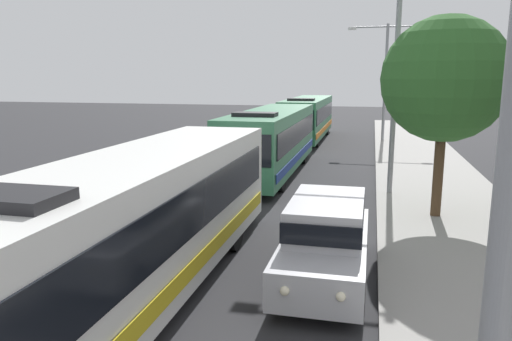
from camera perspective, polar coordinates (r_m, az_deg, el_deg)
The scene contains 7 objects.
bus_lead at distance 10.24m, azimuth -13.95°, elevation -6.05°, with size 2.58×12.13×3.21m.
bus_second_in_line at distance 23.10m, azimuth 1.89°, elevation 3.72°, with size 2.58×11.47×3.21m.
bus_middle at distance 36.02m, azimuth 6.14°, elevation 6.31°, with size 2.58×12.06×3.21m.
white_suv at distance 11.27m, azimuth 8.26°, elevation -7.73°, with size 1.86×5.01×1.90m.
streetlamp_mid at distance 19.29m, azimuth 16.29°, elevation 13.23°, with size 6.24×0.28×8.79m.
streetlamp_far at distance 35.55m, azimuth 15.07°, elevation 11.35°, with size 5.36×0.28×8.03m.
roadside_tree at distance 16.40m, azimuth 21.42°, elevation 9.96°, with size 3.94×3.94×6.38m.
Camera 1 is at (3.30, 3.12, 4.65)m, focal length 33.89 mm.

